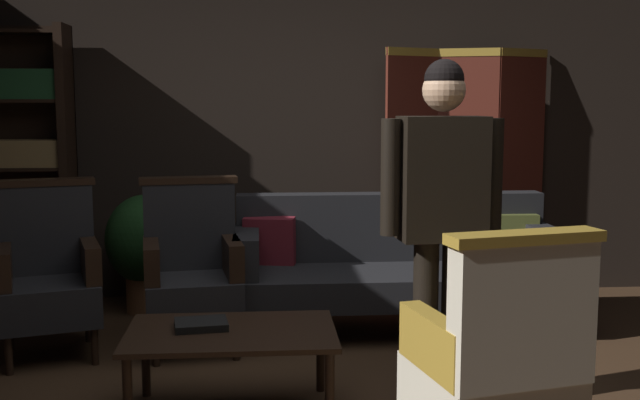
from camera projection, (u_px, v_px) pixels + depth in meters
The scene contains 11 objects.
back_wall at pixel (303, 115), 5.95m from camera, with size 7.20×0.10×2.80m, color black.
folding_screen at pixel (466, 169), 5.90m from camera, with size 1.29×0.25×1.90m.
bookshelf at pixel (9, 161), 5.57m from camera, with size 0.90×0.32×2.05m.
velvet_couch at pixel (395, 261), 5.13m from camera, with size 2.12×0.78×0.88m.
coffee_table at pixel (231, 340), 3.69m from camera, with size 1.00×0.64×0.42m.
armchair_gilt_accent at pixel (498, 363), 3.01m from camera, with size 0.69×0.69×1.04m.
armchair_wing_left at pixel (48, 274), 4.57m from camera, with size 0.72×0.72×1.04m.
armchair_wing_right at pixel (192, 269), 4.69m from camera, with size 0.66×0.65×1.04m.
standing_figure at pixel (442, 205), 3.61m from camera, with size 0.59×0.25×1.70m.
potted_plant at pixel (145, 244), 5.50m from camera, with size 0.55×0.55×0.85m.
book_black_cloth at pixel (201, 324), 3.72m from camera, with size 0.25×0.19×0.04m, color black.
Camera 1 is at (-0.34, -3.52, 1.51)m, focal length 43.24 mm.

